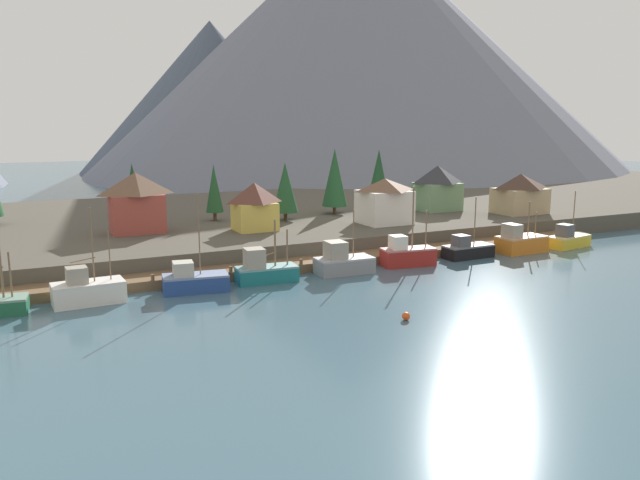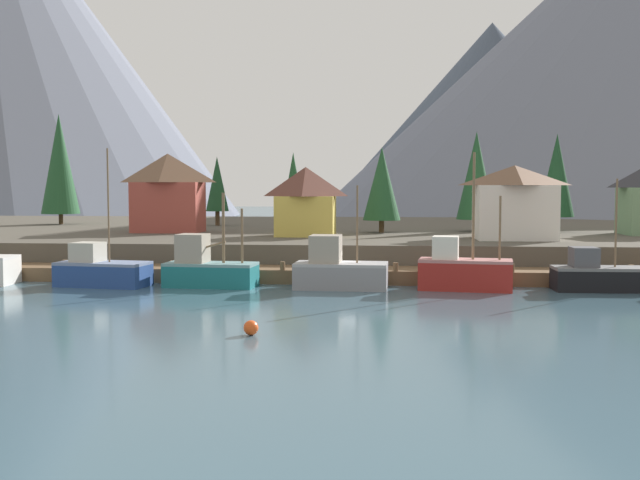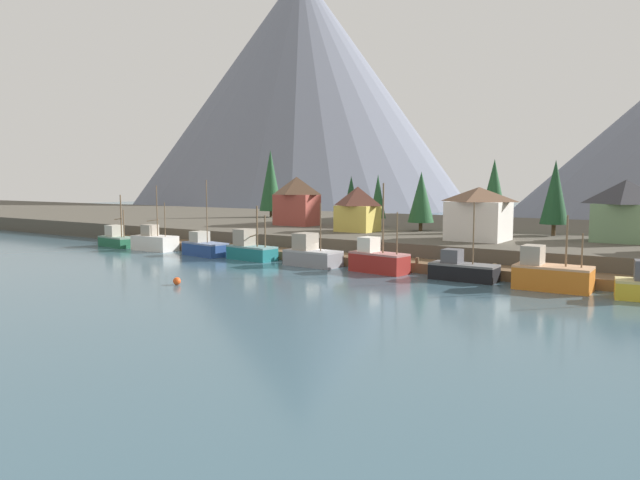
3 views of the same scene
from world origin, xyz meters
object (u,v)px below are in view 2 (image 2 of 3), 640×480
at_px(fishing_boat_teal, 207,269).
at_px(conifer_back_left, 293,185).
at_px(conifer_near_right, 217,184).
at_px(fishing_boat_grey, 338,270).
at_px(fishing_boat_black, 599,276).
at_px(conifer_mid_right, 557,176).
at_px(house_white, 514,202).
at_px(channel_buoy, 251,328).
at_px(conifer_near_left, 382,184).
at_px(conifer_back_right, 476,176).
at_px(house_yellow, 306,201).
at_px(fishing_boat_blue, 101,271).
at_px(fishing_boat_red, 463,271).
at_px(conifer_mid_left, 60,164).
at_px(house_red, 168,192).

distance_m(fishing_boat_teal, conifer_back_left, 27.25).
bearing_deg(conifer_near_right, fishing_boat_grey, -65.01).
distance_m(fishing_boat_black, conifer_mid_right, 26.06).
height_order(house_white, channel_buoy, house_white).
bearing_deg(conifer_near_left, conifer_mid_right, 9.43).
bearing_deg(fishing_boat_black, fishing_boat_teal, 179.62).
xyz_separation_m(conifer_near_left, conifer_back_right, (9.28, 2.78, 0.82)).
relative_size(fishing_boat_black, house_white, 1.11).
height_order(fishing_boat_teal, conifer_back_left, conifer_back_left).
xyz_separation_m(fishing_boat_black, house_white, (-3.41, 13.72, 4.67)).
height_order(fishing_boat_grey, house_white, house_white).
relative_size(house_yellow, conifer_back_right, 0.63).
bearing_deg(conifer_back_left, conifer_back_right, -4.13).
distance_m(fishing_boat_blue, channel_buoy, 21.53).
distance_m(conifer_near_right, conifer_back_right, 29.71).
bearing_deg(fishing_boat_blue, channel_buoy, -42.40).
bearing_deg(conifer_near_left, conifer_back_left, 155.71).
height_order(fishing_boat_blue, fishing_boat_red, fishing_boat_blue).
bearing_deg(fishing_boat_grey, conifer_back_left, 105.86).
bearing_deg(conifer_mid_right, conifer_near_left, -170.57).
bearing_deg(house_yellow, fishing_boat_grey, -76.45).
bearing_deg(conifer_mid_left, conifer_back_right, -12.72).
xyz_separation_m(fishing_boat_black, conifer_mid_right, (2.42, 24.97, 7.02)).
xyz_separation_m(house_red, conifer_mid_right, (37.78, 4.07, 1.62)).
bearing_deg(fishing_boat_teal, house_white, 35.92).
bearing_deg(fishing_boat_red, house_white, 75.98).
distance_m(fishing_boat_black, house_red, 41.43).
height_order(fishing_boat_black, conifer_near_left, conifer_near_left).
relative_size(fishing_boat_teal, house_white, 0.97).
bearing_deg(fishing_boat_black, channel_buoy, -140.60).
bearing_deg(conifer_mid_right, conifer_back_right, -179.63).
xyz_separation_m(fishing_boat_black, conifer_back_right, (-5.36, 24.92, 7.02)).
bearing_deg(fishing_boat_teal, house_yellow, 77.61).
xyz_separation_m(fishing_boat_red, channel_buoy, (-11.33, -16.90, -0.95)).
xyz_separation_m(house_yellow, conifer_mid_left, (-31.35, 19.35, 3.97)).
distance_m(fishing_boat_red, conifer_mid_left, 57.23).
height_order(fishing_boat_blue, house_red, house_red).
relative_size(house_white, conifer_back_right, 0.68).
bearing_deg(fishing_boat_blue, conifer_near_left, 58.05).
height_order(fishing_boat_blue, conifer_mid_left, conifer_mid_left).
distance_m(house_white, conifer_mid_left, 54.10).
relative_size(fishing_boat_grey, house_yellow, 1.13).
distance_m(fishing_boat_blue, conifer_near_right, 35.39).
bearing_deg(conifer_near_left, fishing_boat_black, -56.53).
height_order(fishing_boat_teal, fishing_boat_grey, fishing_boat_grey).
xyz_separation_m(fishing_boat_teal, conifer_back_left, (2.71, 26.49, 5.82)).
relative_size(fishing_boat_teal, fishing_boat_grey, 0.93).
distance_m(conifer_near_right, conifer_mid_left, 19.39).
xyz_separation_m(house_yellow, channel_buoy, (1.08, -33.48, -5.32)).
bearing_deg(conifer_back_left, house_red, -155.29).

